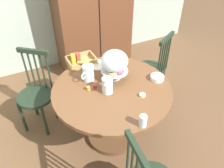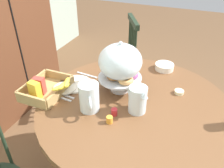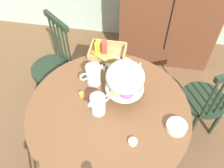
# 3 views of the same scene
# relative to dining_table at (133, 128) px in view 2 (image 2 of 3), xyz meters

# --- Properties ---
(ground_plane) EXTENTS (10.00, 10.00, 0.00)m
(ground_plane) POSITION_rel_dining_table_xyz_m (0.10, 0.05, -0.53)
(ground_plane) COLOR brown
(dining_table) EXTENTS (1.19, 1.19, 0.74)m
(dining_table) POSITION_rel_dining_table_xyz_m (0.00, 0.00, 0.00)
(dining_table) COLOR brown
(dining_table) RESTS_ON ground_plane
(windsor_chair_by_cabinet) EXTENTS (0.45, 0.45, 0.97)m
(windsor_chair_by_cabinet) POSITION_rel_dining_table_xyz_m (0.79, 0.42, -0.07)
(windsor_chair_by_cabinet) COLOR #1E2D1E
(windsor_chair_by_cabinet) RESTS_ON ground_plane
(pastry_stand_with_dome) EXTENTS (0.28, 0.28, 0.34)m
(pastry_stand_with_dome) POSITION_rel_dining_table_xyz_m (0.10, 0.13, 0.41)
(pastry_stand_with_dome) COLOR silver
(pastry_stand_with_dome) RESTS_ON dining_table
(orange_juice_pitcher) EXTENTS (0.18, 0.12, 0.17)m
(orange_juice_pitcher) POSITION_rel_dining_table_xyz_m (-0.16, 0.23, 0.29)
(orange_juice_pitcher) COLOR silver
(orange_juice_pitcher) RESTS_ON dining_table
(milk_pitcher) EXTENTS (0.14, 0.16, 0.16)m
(milk_pitcher) POSITION_rel_dining_table_xyz_m (-0.07, -0.03, 0.29)
(milk_pitcher) COLOR silver
(milk_pitcher) RESTS_ON dining_table
(cereal_basket) EXTENTS (0.32, 0.30, 0.12)m
(cereal_basket) POSITION_rel_dining_table_xyz_m (-0.12, 0.55, 0.26)
(cereal_basket) COLOR tan
(cereal_basket) RESTS_ON dining_table
(china_plate_large) EXTENTS (0.22, 0.22, 0.01)m
(china_plate_large) POSITION_rel_dining_table_xyz_m (0.04, 0.43, 0.22)
(china_plate_large) COLOR white
(china_plate_large) RESTS_ON dining_table
(china_plate_small) EXTENTS (0.15, 0.15, 0.01)m
(china_plate_small) POSITION_rel_dining_table_xyz_m (-0.05, 0.47, 0.23)
(china_plate_small) COLOR white
(china_plate_small) RESTS_ON china_plate_large
(cereal_bowl) EXTENTS (0.14, 0.14, 0.04)m
(cereal_bowl) POSITION_rel_dining_table_xyz_m (0.48, -0.08, 0.24)
(cereal_bowl) COLOR white
(cereal_bowl) RESTS_ON dining_table
(butter_dish) EXTENTS (0.06, 0.06, 0.02)m
(butter_dish) POSITION_rel_dining_table_xyz_m (0.20, -0.24, 0.23)
(butter_dish) COLOR beige
(butter_dish) RESTS_ON dining_table
(jam_jar_strawberry) EXTENTS (0.04, 0.04, 0.04)m
(jam_jar_strawberry) POSITION_rel_dining_table_xyz_m (-0.15, 0.07, 0.23)
(jam_jar_strawberry) COLOR #B7282D
(jam_jar_strawberry) RESTS_ON dining_table
(jam_jar_apricot) EXTENTS (0.04, 0.04, 0.04)m
(jam_jar_apricot) POSITION_rel_dining_table_xyz_m (-0.22, 0.07, 0.23)
(jam_jar_apricot) COLOR orange
(jam_jar_apricot) RESTS_ON dining_table
(table_knife) EXTENTS (0.03, 0.17, 0.01)m
(table_knife) POSITION_rel_dining_table_xyz_m (-0.10, 0.45, 0.22)
(table_knife) COLOR silver
(table_knife) RESTS_ON dining_table
(dinner_fork) EXTENTS (0.03, 0.17, 0.01)m
(dinner_fork) POSITION_rel_dining_table_xyz_m (-0.13, 0.45, 0.22)
(dinner_fork) COLOR silver
(dinner_fork) RESTS_ON dining_table
(soup_spoon) EXTENTS (0.03, 0.17, 0.01)m
(soup_spoon) POSITION_rel_dining_table_xyz_m (0.18, 0.42, 0.22)
(soup_spoon) COLOR silver
(soup_spoon) RESTS_ON dining_table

